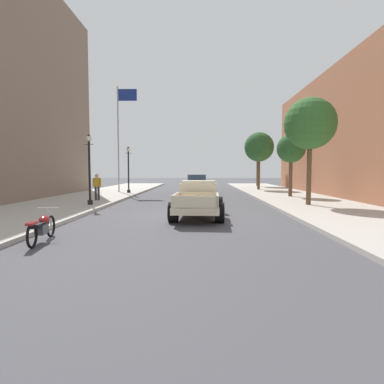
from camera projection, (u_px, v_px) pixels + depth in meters
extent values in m
plane|color=#47474C|center=(186.00, 216.00, 14.50)|extent=(140.00, 140.00, 0.00)
cube|color=#B7B2A8|center=(26.00, 214.00, 14.67)|extent=(5.50, 64.00, 0.15)
cube|color=#B7B2A8|center=(351.00, 215.00, 14.31)|extent=(5.50, 64.00, 0.15)
cube|color=beige|center=(198.00, 205.00, 13.98)|extent=(1.98, 4.97, 0.24)
cube|color=beige|center=(199.00, 192.00, 14.29)|extent=(1.61, 1.17, 0.80)
cube|color=beige|center=(199.00, 182.00, 14.21)|extent=(1.48, 1.00, 0.12)
cube|color=#3D4C5B|center=(199.00, 188.00, 14.85)|extent=(1.33, 0.10, 0.44)
cube|color=beige|center=(200.00, 193.00, 15.59)|extent=(1.39, 1.56, 0.52)
cube|color=silver|center=(201.00, 193.00, 16.39)|extent=(0.68, 0.13, 0.47)
cube|color=beige|center=(196.00, 205.00, 12.57)|extent=(1.78, 2.17, 0.04)
cube|color=beige|center=(175.00, 200.00, 12.61)|extent=(0.17, 2.10, 0.44)
cube|color=beige|center=(217.00, 200.00, 12.50)|extent=(0.17, 2.10, 0.44)
cube|color=beige|center=(195.00, 202.00, 11.55)|extent=(1.62, 0.15, 0.44)
cube|color=beige|center=(198.00, 197.00, 13.56)|extent=(1.62, 0.15, 0.44)
cylinder|color=black|center=(181.00, 205.00, 15.39)|extent=(0.40, 0.82, 0.80)
cylinder|color=silver|center=(177.00, 205.00, 15.40)|extent=(0.04, 0.66, 0.66)
cylinder|color=silver|center=(177.00, 205.00, 15.40)|extent=(0.03, 0.24, 0.24)
cylinder|color=black|center=(219.00, 205.00, 15.26)|extent=(0.40, 0.82, 0.80)
cylinder|color=silver|center=(223.00, 205.00, 15.25)|extent=(0.04, 0.66, 0.66)
cylinder|color=silver|center=(223.00, 205.00, 15.25)|extent=(0.03, 0.24, 0.24)
cylinder|color=black|center=(173.00, 212.00, 12.71)|extent=(0.40, 0.82, 0.80)
cylinder|color=silver|center=(169.00, 212.00, 12.72)|extent=(0.04, 0.66, 0.66)
cylinder|color=silver|center=(168.00, 212.00, 12.72)|extent=(0.03, 0.24, 0.24)
cylinder|color=black|center=(220.00, 213.00, 12.58)|extent=(0.40, 0.82, 0.80)
cylinder|color=silver|center=(224.00, 213.00, 12.57)|extent=(0.04, 0.66, 0.66)
cylinder|color=silver|center=(225.00, 213.00, 12.57)|extent=(0.03, 0.24, 0.24)
cube|color=olive|center=(191.00, 200.00, 12.22)|extent=(0.62, 0.47, 0.40)
cube|color=#3D2D1E|center=(191.00, 200.00, 12.22)|extent=(0.62, 0.08, 0.42)
cube|color=brown|center=(202.00, 201.00, 12.85)|extent=(0.46, 0.35, 0.28)
torus|color=black|center=(51.00, 226.00, 9.91)|extent=(0.15, 0.67, 0.67)
torus|color=black|center=(32.00, 236.00, 8.46)|extent=(0.15, 0.67, 0.67)
cube|color=#4C4C51|center=(41.00, 229.00, 9.13)|extent=(0.29, 0.47, 0.28)
ellipsoid|color=maroon|center=(44.00, 220.00, 9.37)|extent=(0.32, 0.55, 0.24)
cube|color=black|center=(38.00, 225.00, 8.87)|extent=(0.28, 0.58, 0.10)
cylinder|color=silver|center=(50.00, 217.00, 9.83)|extent=(0.08, 0.26, 0.58)
cylinder|color=silver|center=(48.00, 208.00, 9.69)|extent=(0.62, 0.11, 0.04)
cube|color=maroon|center=(32.00, 224.00, 8.44)|extent=(0.23, 0.42, 0.06)
cube|color=#284293|center=(196.00, 186.00, 28.64)|extent=(2.01, 4.41, 0.80)
cube|color=#384C5B|center=(196.00, 178.00, 28.44)|extent=(1.65, 2.10, 0.64)
cylinder|color=black|center=(186.00, 189.00, 29.91)|extent=(0.26, 0.67, 0.66)
cylinder|color=black|center=(204.00, 189.00, 29.98)|extent=(0.26, 0.67, 0.66)
cylinder|color=black|center=(187.00, 190.00, 27.34)|extent=(0.26, 0.67, 0.66)
cylinder|color=black|center=(207.00, 190.00, 27.41)|extent=(0.26, 0.67, 0.66)
cylinder|color=#333338|center=(96.00, 193.00, 20.43)|extent=(0.14, 0.14, 0.86)
cylinder|color=#333338|center=(99.00, 193.00, 20.43)|extent=(0.14, 0.14, 0.86)
cube|color=gold|center=(97.00, 182.00, 20.38)|extent=(0.36, 0.22, 0.56)
cylinder|color=gold|center=(93.00, 182.00, 20.39)|extent=(0.09, 0.09, 0.54)
cylinder|color=gold|center=(100.00, 182.00, 20.38)|extent=(0.09, 0.09, 0.54)
sphere|color=tan|center=(97.00, 176.00, 20.35)|extent=(0.22, 0.22, 0.22)
cylinder|color=black|center=(90.00, 202.00, 17.88)|extent=(0.28, 0.28, 0.24)
cylinder|color=black|center=(90.00, 171.00, 17.76)|extent=(0.12, 0.12, 3.20)
cylinder|color=black|center=(89.00, 144.00, 17.67)|extent=(0.50, 0.04, 0.04)
sphere|color=silver|center=(89.00, 138.00, 17.64)|extent=(0.32, 0.32, 0.32)
cone|color=black|center=(89.00, 135.00, 17.63)|extent=(0.24, 0.24, 0.14)
cylinder|color=black|center=(129.00, 191.00, 27.28)|extent=(0.28, 0.28, 0.24)
cylinder|color=black|center=(128.00, 171.00, 27.16)|extent=(0.12, 0.12, 3.20)
cylinder|color=black|center=(128.00, 153.00, 27.07)|extent=(0.50, 0.04, 0.04)
sphere|color=silver|center=(128.00, 149.00, 27.05)|extent=(0.32, 0.32, 0.32)
cone|color=black|center=(128.00, 147.00, 27.03)|extent=(0.24, 0.24, 0.14)
cylinder|color=#B2B2B7|center=(118.00, 140.00, 28.33)|extent=(0.12, 0.12, 9.00)
sphere|color=gold|center=(117.00, 86.00, 28.02)|extent=(0.16, 0.16, 0.16)
cube|color=navy|center=(128.00, 95.00, 28.05)|extent=(1.60, 0.03, 1.00)
cylinder|color=brown|center=(309.00, 174.00, 17.75)|extent=(0.26, 0.26, 3.36)
sphere|color=#33662D|center=(310.00, 123.00, 17.57)|extent=(2.78, 2.78, 2.78)
cylinder|color=brown|center=(290.00, 178.00, 23.46)|extent=(0.26, 0.26, 2.67)
sphere|color=#285628|center=(291.00, 148.00, 23.32)|extent=(2.03, 2.03, 2.03)
cylinder|color=brown|center=(259.00, 174.00, 31.76)|extent=(0.26, 0.26, 3.06)
sphere|color=#285628|center=(259.00, 147.00, 31.58)|extent=(2.84, 2.84, 2.84)
cylinder|color=brown|center=(258.00, 171.00, 38.37)|extent=(0.26, 0.26, 3.65)
sphere|color=#33662D|center=(258.00, 146.00, 38.18)|extent=(2.81, 2.81, 2.81)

